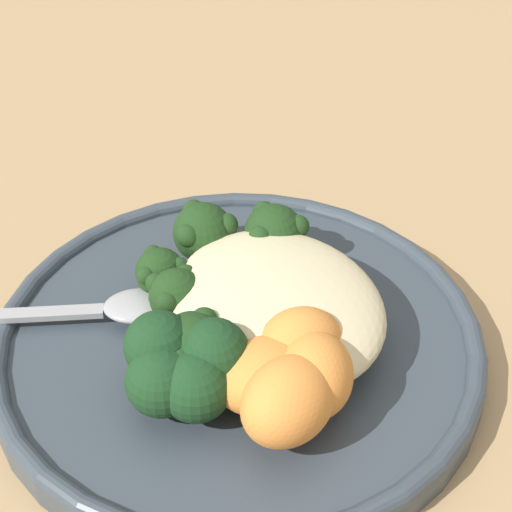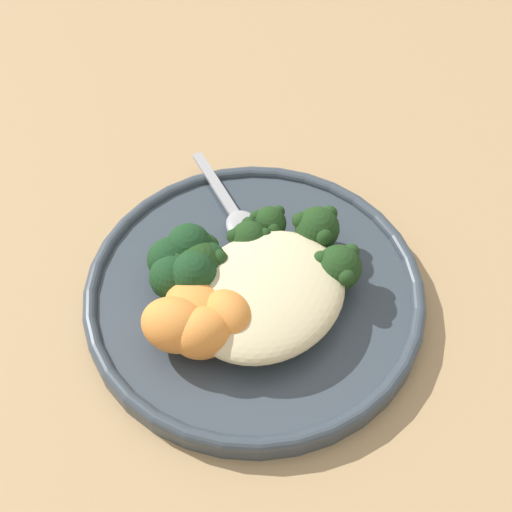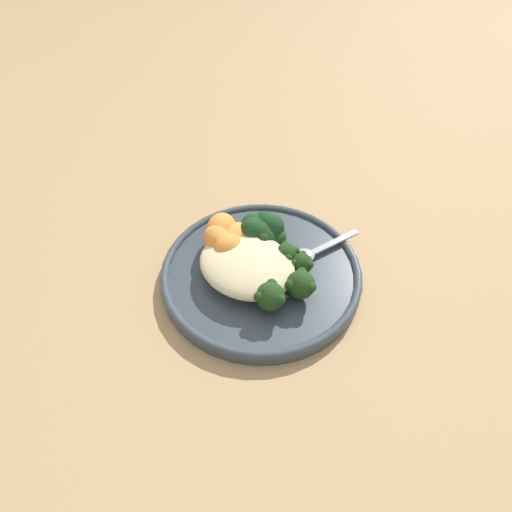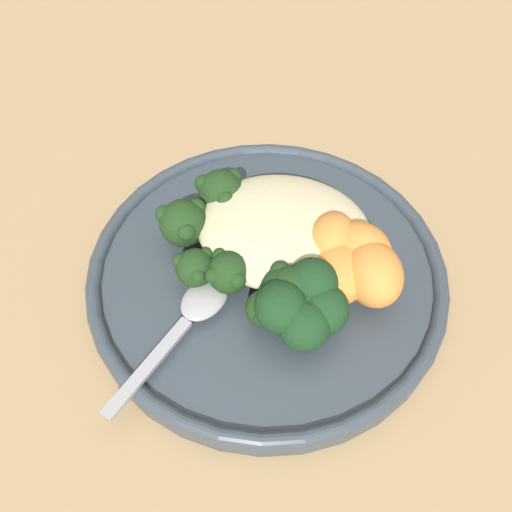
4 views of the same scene
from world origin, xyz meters
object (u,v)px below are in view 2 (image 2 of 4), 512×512
object	(u,v)px
broccoli_stalk_5	(225,263)
sweet_potato_chunk_3	(197,308)
broccoli_stalk_0	(328,273)
broccoli_stalk_1	(300,273)
broccoli_stalk_6	(209,270)
sweet_potato_chunk_1	(229,317)
spoon	(238,218)
sweet_potato_chunk_2	(204,333)
broccoli_stalk_4	(253,253)
sweet_potato_chunk_0	(175,325)
broccoli_stalk_3	(268,251)
broccoli_stalk_2	(306,244)
kale_tuft	(186,264)
plate	(256,294)
quinoa_mound	(270,290)

from	to	relation	value
broccoli_stalk_5	sweet_potato_chunk_3	xyz separation A→B (m)	(0.05, 0.02, 0.01)
broccoli_stalk_0	broccoli_stalk_1	size ratio (longest dim) A/B	1.14
broccoli_stalk_1	sweet_potato_chunk_3	bearing A→B (deg)	163.27
broccoli_stalk_6	sweet_potato_chunk_1	world-z (taller)	sweet_potato_chunk_1
broccoli_stalk_1	sweet_potato_chunk_1	world-z (taller)	sweet_potato_chunk_1
broccoli_stalk_0	broccoli_stalk_6	distance (m)	0.10
spoon	sweet_potato_chunk_2	bearing A→B (deg)	143.15
sweet_potato_chunk_1	sweet_potato_chunk_2	size ratio (longest dim) A/B	0.96
broccoli_stalk_5	sweet_potato_chunk_2	bearing A→B (deg)	126.93
broccoli_stalk_5	broccoli_stalk_4	bearing A→B (deg)	-114.06
sweet_potato_chunk_0	broccoli_stalk_3	bearing A→B (deg)	-178.76
broccoli_stalk_5	sweet_potato_chunk_2	world-z (taller)	sweet_potato_chunk_2
broccoli_stalk_2	sweet_potato_chunk_3	xyz separation A→B (m)	(0.11, -0.02, 0.00)
sweet_potato_chunk_3	spoon	size ratio (longest dim) A/B	0.44
kale_tuft	spoon	bearing A→B (deg)	-169.10
plate	broccoli_stalk_0	world-z (taller)	broccoli_stalk_0
kale_tuft	broccoli_stalk_6	bearing A→B (deg)	122.02
broccoli_stalk_1	sweet_potato_chunk_2	xyz separation A→B (m)	(0.10, -0.01, 0.01)
broccoli_stalk_3	sweet_potato_chunk_2	size ratio (longest dim) A/B	2.17
broccoli_stalk_2	broccoli_stalk_5	bearing A→B (deg)	135.96
broccoli_stalk_0	sweet_potato_chunk_2	xyz separation A→B (m)	(0.11, -0.03, 0.00)
spoon	sweet_potato_chunk_0	bearing A→B (deg)	133.15
plate	broccoli_stalk_5	xyz separation A→B (m)	(0.01, -0.03, 0.02)
sweet_potato_chunk_0	kale_tuft	world-z (taller)	kale_tuft
broccoli_stalk_4	sweet_potato_chunk_1	size ratio (longest dim) A/B	1.75
broccoli_stalk_4	sweet_potato_chunk_2	size ratio (longest dim) A/B	1.68
broccoli_stalk_6	sweet_potato_chunk_3	bearing A→B (deg)	105.05
sweet_potato_chunk_2	broccoli_stalk_0	bearing A→B (deg)	164.55
kale_tuft	sweet_potato_chunk_1	bearing A→B (deg)	78.51
broccoli_stalk_5	kale_tuft	distance (m)	0.03
plate	sweet_potato_chunk_3	world-z (taller)	sweet_potato_chunk_3
broccoli_stalk_2	broccoli_stalk_6	world-z (taller)	broccoli_stalk_6
quinoa_mound	sweet_potato_chunk_2	bearing A→B (deg)	-7.14
sweet_potato_chunk_1	sweet_potato_chunk_3	xyz separation A→B (m)	(0.01, -0.02, -0.00)
sweet_potato_chunk_0	kale_tuft	size ratio (longest dim) A/B	0.80
quinoa_mound	kale_tuft	distance (m)	0.07
broccoli_stalk_4	plate	bearing A→B (deg)	172.26
broccoli_stalk_2	spoon	xyz separation A→B (m)	(0.01, -0.07, -0.01)
plate	broccoli_stalk_6	distance (m)	0.05
broccoli_stalk_3	sweet_potato_chunk_3	distance (m)	0.08
broccoli_stalk_4	sweet_potato_chunk_0	bearing A→B (deg)	128.68
plate	sweet_potato_chunk_1	world-z (taller)	sweet_potato_chunk_1
broccoli_stalk_0	broccoli_stalk_2	xyz separation A→B (m)	(-0.01, -0.03, -0.00)
broccoli_stalk_0	broccoli_stalk_5	xyz separation A→B (m)	(0.05, -0.07, -0.01)
broccoli_stalk_0	sweet_potato_chunk_2	world-z (taller)	sweet_potato_chunk_2
sweet_potato_chunk_2	sweet_potato_chunk_0	bearing A→B (deg)	-63.18
quinoa_mound	sweet_potato_chunk_1	world-z (taller)	sweet_potato_chunk_1
sweet_potato_chunk_1	kale_tuft	bearing A→B (deg)	-101.49
quinoa_mound	broccoli_stalk_1	bearing A→B (deg)	173.66
broccoli_stalk_3	broccoli_stalk_4	distance (m)	0.01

